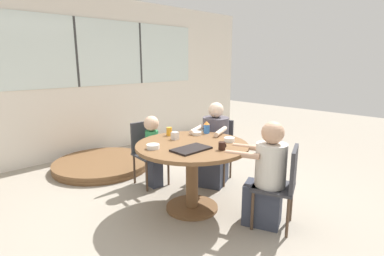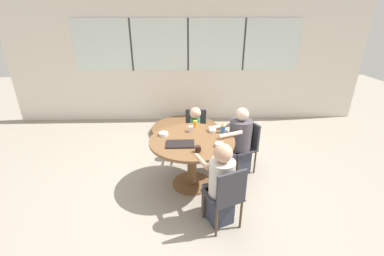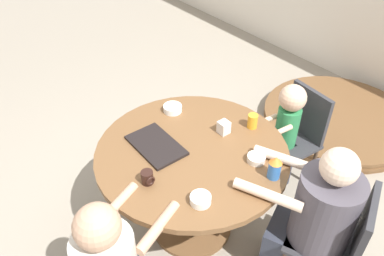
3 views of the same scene
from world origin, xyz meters
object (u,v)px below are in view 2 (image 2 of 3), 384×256
(bowl_cereal, at_px, (219,145))
(folded_table_stack, at_px, (185,130))
(juice_glass, at_px, (195,124))
(bowl_white_shallow, at_px, (213,131))
(bowl_fruit, at_px, (164,134))
(person_toddler, at_px, (195,132))
(coffee_mug, at_px, (198,149))
(milk_carton_small, at_px, (191,129))
(person_man_blue_shirt, at_px, (220,187))
(person_woman_green_shirt, at_px, (238,145))
(sippy_cup, at_px, (223,128))
(chair_for_man_blue_shirt, at_px, (227,194))
(chair_for_woman_green_shirt, at_px, (246,142))
(chair_for_toddler, at_px, (196,129))

(bowl_cereal, bearing_deg, folded_table_stack, 101.76)
(juice_glass, xyz_separation_m, bowl_white_shallow, (0.26, -0.22, -0.03))
(juice_glass, distance_m, bowl_fruit, 0.59)
(person_toddler, bearing_deg, juice_glass, 93.21)
(coffee_mug, xyz_separation_m, milk_carton_small, (-0.08, 0.65, 0.00))
(juice_glass, bearing_deg, person_man_blue_shirt, -78.65)
(juice_glass, relative_size, milk_carton_small, 1.15)
(person_woman_green_shirt, distance_m, sippy_cup, 0.46)
(person_woman_green_shirt, relative_size, juice_glass, 11.12)
(milk_carton_small, bearing_deg, chair_for_man_blue_shirt, -72.04)
(milk_carton_small, xyz_separation_m, bowl_white_shallow, (0.33, -0.03, -0.02))
(person_woman_green_shirt, height_order, person_toddler, person_woman_green_shirt)
(chair_for_man_blue_shirt, height_order, person_man_blue_shirt, person_man_blue_shirt)
(chair_for_man_blue_shirt, distance_m, person_woman_green_shirt, 1.31)
(sippy_cup, bearing_deg, juice_glass, 149.94)
(chair_for_woman_green_shirt, distance_m, person_man_blue_shirt, 1.31)
(chair_for_toddler, bearing_deg, person_man_blue_shirt, 102.73)
(chair_for_toddler, distance_m, folded_table_stack, 1.10)
(coffee_mug, bearing_deg, person_toddler, 89.23)
(sippy_cup, relative_size, folded_table_stack, 0.10)
(person_man_blue_shirt, distance_m, bowl_fruit, 1.22)
(sippy_cup, xyz_separation_m, folded_table_stack, (-0.57, 1.74, -0.80))
(person_man_blue_shirt, bearing_deg, folded_table_stack, 76.00)
(coffee_mug, distance_m, folded_table_stack, 2.48)
(chair_for_woman_green_shirt, distance_m, juice_glass, 0.91)
(chair_for_man_blue_shirt, height_order, juice_glass, juice_glass)
(person_woman_green_shirt, distance_m, juice_glass, 0.78)
(person_woman_green_shirt, xyz_separation_m, juice_glass, (-0.69, 0.14, 0.33))
(person_toddler, xyz_separation_m, folded_table_stack, (-0.17, 1.13, -0.44))
(chair_for_man_blue_shirt, distance_m, juice_glass, 1.46)
(person_toddler, distance_m, sippy_cup, 0.81)
(chair_for_woman_green_shirt, xyz_separation_m, person_woman_green_shirt, (-0.16, -0.07, -0.01))
(person_toddler, bearing_deg, coffee_mug, 94.88)
(bowl_white_shallow, bearing_deg, juice_glass, 139.07)
(coffee_mug, distance_m, bowl_fruit, 0.72)
(chair_for_woman_green_shirt, bearing_deg, person_woman_green_shirt, 90.00)
(folded_table_stack, bearing_deg, chair_for_man_blue_shirt, -80.79)
(bowl_fruit, bearing_deg, coffee_mug, -47.19)
(bowl_fruit, bearing_deg, bowl_cereal, -25.61)
(chair_for_toddler, bearing_deg, bowl_fruit, 63.91)
(person_woman_green_shirt, bearing_deg, chair_for_toddler, 21.15)
(bowl_white_shallow, bearing_deg, sippy_cup, -6.13)
(coffee_mug, bearing_deg, bowl_white_shallow, 67.59)
(person_woman_green_shirt, height_order, bowl_fruit, person_woman_green_shirt)
(juice_glass, bearing_deg, bowl_fruit, -146.67)
(bowl_white_shallow, height_order, bowl_cereal, bowl_cereal)
(sippy_cup, height_order, bowl_white_shallow, sippy_cup)
(bowl_white_shallow, bearing_deg, person_woman_green_shirt, 11.07)
(person_toddler, distance_m, bowl_fruit, 0.91)
(bowl_white_shallow, distance_m, folded_table_stack, 1.92)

